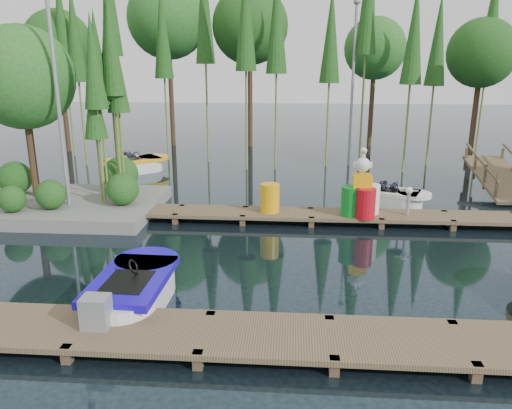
# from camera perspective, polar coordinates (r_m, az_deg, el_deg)

# --- Properties ---
(ground_plane) EXTENTS (90.00, 90.00, 0.00)m
(ground_plane) POSITION_cam_1_polar(r_m,az_deg,el_deg) (12.93, -2.39, -5.26)
(ground_plane) COLOR #1D2C36
(near_dock) EXTENTS (18.00, 1.50, 0.50)m
(near_dock) POSITION_cam_1_polar(r_m,az_deg,el_deg) (8.82, -5.89, -14.55)
(near_dock) COLOR brown
(near_dock) RESTS_ON ground
(far_dock) EXTENTS (15.00, 1.20, 0.50)m
(far_dock) POSITION_cam_1_polar(r_m,az_deg,el_deg) (15.14, 2.46, -1.09)
(far_dock) COLOR brown
(far_dock) RESTS_ON ground
(island) EXTENTS (6.20, 4.20, 6.75)m
(island) POSITION_cam_1_polar(r_m,az_deg,el_deg) (17.16, -22.86, 9.81)
(island) COLOR slate
(island) RESTS_ON ground
(tree_screen) EXTENTS (34.42, 18.53, 10.31)m
(tree_screen) POSITION_cam_1_polar(r_m,az_deg,el_deg) (22.85, -4.71, 19.66)
(tree_screen) COLOR #412D1B
(tree_screen) RESTS_ON ground
(lamp_island) EXTENTS (0.30, 0.30, 7.25)m
(lamp_island) POSITION_cam_1_polar(r_m,az_deg,el_deg) (16.03, -21.96, 13.41)
(lamp_island) COLOR gray
(lamp_island) RESTS_ON ground
(lamp_rear) EXTENTS (0.30, 0.30, 7.25)m
(lamp_rear) POSITION_cam_1_polar(r_m,az_deg,el_deg) (23.09, 11.06, 14.78)
(lamp_rear) COLOR gray
(lamp_rear) RESTS_ON ground
(ramp) EXTENTS (1.50, 3.94, 1.49)m
(ramp) POSITION_cam_1_polar(r_m,az_deg,el_deg) (20.36, 26.04, 2.83)
(ramp) COLOR brown
(ramp) RESTS_ON ground
(boat_blue) EXTENTS (1.43, 3.03, 1.01)m
(boat_blue) POSITION_cam_1_polar(r_m,az_deg,el_deg) (10.40, -13.84, -9.59)
(boat_blue) COLOR white
(boat_blue) RESTS_ON ground
(boat_yellow_far) EXTENTS (3.04, 2.84, 1.44)m
(boat_yellow_far) POSITION_cam_1_polar(r_m,az_deg,el_deg) (22.41, -13.69, 4.38)
(boat_yellow_far) COLOR white
(boat_yellow_far) RESTS_ON ground
(boat_white_far) EXTENTS (2.70, 1.96, 1.16)m
(boat_white_far) POSITION_cam_1_polar(r_m,az_deg,el_deg) (17.41, 15.13, 0.78)
(boat_white_far) COLOR white
(boat_white_far) RESTS_ON ground
(utility_cabinet) EXTENTS (0.46, 0.39, 0.57)m
(utility_cabinet) POSITION_cam_1_polar(r_m,az_deg,el_deg) (9.15, -17.81, -11.62)
(utility_cabinet) COLOR gray
(utility_cabinet) RESTS_ON near_dock
(yellow_barrel) EXTENTS (0.58, 0.58, 0.86)m
(yellow_barrel) POSITION_cam_1_polar(r_m,az_deg,el_deg) (15.01, 1.60, 0.76)
(yellow_barrel) COLOR #FFAC0D
(yellow_barrel) RESTS_ON far_dock
(drum_cluster) EXTENTS (1.17, 1.07, 2.02)m
(drum_cluster) POSITION_cam_1_polar(r_m,az_deg,el_deg) (14.94, 12.04, 0.97)
(drum_cluster) COLOR #0D7D20
(drum_cluster) RESTS_ON far_dock
(seagull_post) EXTENTS (0.53, 0.29, 0.85)m
(seagull_post) POSITION_cam_1_polar(r_m,az_deg,el_deg) (15.34, 17.05, 0.92)
(seagull_post) COLOR gray
(seagull_post) RESTS_ON far_dock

